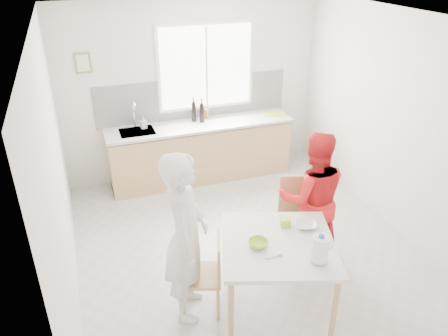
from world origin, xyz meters
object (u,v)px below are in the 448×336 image
(chair_far, at_px, (299,216))
(wine_bottle_a, at_px, (194,112))
(person_red, at_px, (312,199))
(dining_table, at_px, (278,250))
(chair_left, at_px, (207,272))
(person_white, at_px, (186,238))
(wine_bottle_b, at_px, (202,113))
(milk_jug, at_px, (320,248))
(bowl_white, at_px, (306,225))
(bowl_green, at_px, (258,243))

(chair_far, bearing_deg, wine_bottle_a, 121.49)
(chair_far, relative_size, person_red, 0.63)
(dining_table, relative_size, person_red, 0.84)
(wine_bottle_a, bearing_deg, chair_far, -76.99)
(person_red, bearing_deg, chair_far, -3.14)
(chair_left, bearing_deg, person_white, -90.00)
(chair_far, xyz_separation_m, wine_bottle_b, (-0.44, 2.33, 0.51))
(person_white, height_order, milk_jug, person_white)
(bowl_white, bearing_deg, milk_jug, -105.89)
(person_red, relative_size, bowl_green, 8.61)
(bowl_green, bearing_deg, person_red, 33.58)
(dining_table, xyz_separation_m, wine_bottle_b, (0.15, 3.00, 0.34))
(bowl_white, bearing_deg, chair_left, 175.76)
(dining_table, height_order, person_white, person_white)
(person_white, relative_size, person_red, 1.10)
(dining_table, height_order, person_red, person_red)
(bowl_green, relative_size, wine_bottle_b, 0.62)
(bowl_green, xyz_separation_m, wine_bottle_a, (0.25, 3.05, 0.23))
(dining_table, xyz_separation_m, bowl_white, (0.36, 0.14, 0.11))
(person_red, distance_m, bowl_white, 0.60)
(dining_table, height_order, bowl_green, bowl_green)
(person_white, bearing_deg, person_red, -58.92)
(chair_far, relative_size, bowl_white, 4.79)
(chair_left, height_order, bowl_white, bowl_white)
(chair_left, distance_m, person_white, 0.46)
(wine_bottle_a, xyz_separation_m, wine_bottle_b, (0.11, -0.06, -0.01))
(person_red, xyz_separation_m, bowl_white, (-0.35, -0.48, 0.04))
(person_white, height_order, wine_bottle_b, person_white)
(dining_table, relative_size, bowl_green, 7.20)
(chair_left, height_order, wine_bottle_b, wine_bottle_b)
(person_white, bearing_deg, wine_bottle_a, 0.96)
(milk_jug, bearing_deg, wine_bottle_a, 111.43)
(milk_jug, bearing_deg, person_red, 82.00)
(dining_table, relative_size, chair_far, 1.32)
(bowl_white, relative_size, wine_bottle_a, 0.66)
(chair_left, xyz_separation_m, person_red, (1.36, 0.41, 0.33))
(chair_far, bearing_deg, chair_left, -141.38)
(chair_far, bearing_deg, bowl_white, -94.95)
(bowl_white, height_order, wine_bottle_a, wine_bottle_a)
(chair_left, relative_size, bowl_green, 4.60)
(person_white, distance_m, person_red, 1.59)
(chair_far, relative_size, person_white, 0.58)
(milk_jug, bearing_deg, bowl_green, 156.42)
(chair_far, bearing_deg, person_white, -146.13)
(dining_table, distance_m, bowl_green, 0.24)
(dining_table, xyz_separation_m, milk_jug, (0.22, -0.37, 0.23))
(person_white, xyz_separation_m, person_red, (1.55, 0.35, -0.08))
(dining_table, distance_m, chair_left, 0.73)
(wine_bottle_a, bearing_deg, bowl_white, -83.72)
(bowl_white, xyz_separation_m, milk_jug, (-0.14, -0.51, 0.12))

